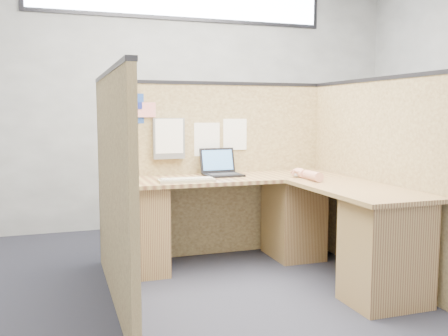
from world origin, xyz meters
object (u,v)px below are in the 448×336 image
object	(u,v)px
l_desk	(268,225)
mouse	(299,174)
keyboard	(187,180)
laptop	(221,169)

from	to	relation	value
l_desk	mouse	bearing A→B (deg)	28.05
l_desk	mouse	size ratio (longest dim) A/B	17.37
keyboard	mouse	world-z (taller)	mouse
laptop	mouse	bearing A→B (deg)	-32.51
laptop	mouse	distance (m)	0.66
l_desk	mouse	xyz separation A→B (m)	(0.36, 0.19, 0.36)
laptop	keyboard	bearing A→B (deg)	-143.34
l_desk	keyboard	bearing A→B (deg)	160.47
l_desk	mouse	world-z (taller)	mouse
keyboard	laptop	bearing A→B (deg)	41.19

